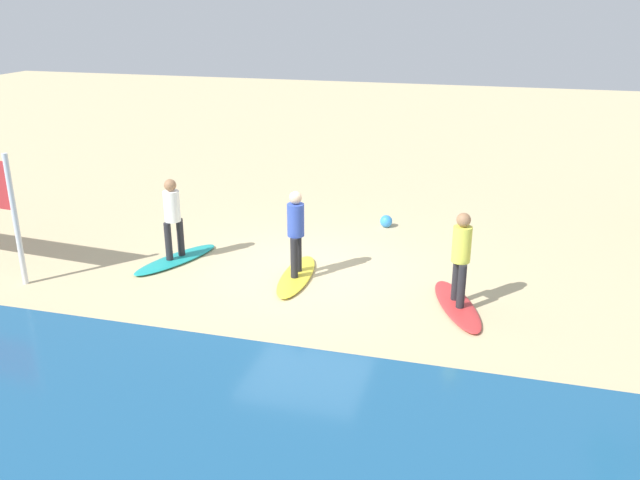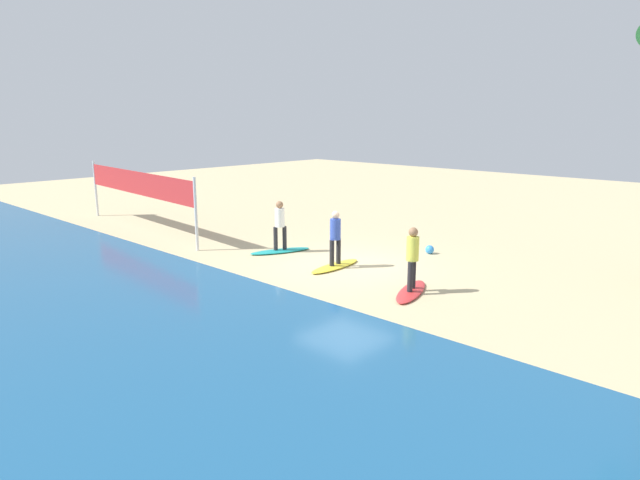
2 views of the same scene
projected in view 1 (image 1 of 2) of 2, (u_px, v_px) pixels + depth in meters
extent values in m
plane|color=#CCB789|center=(307.00, 271.00, 13.09)|extent=(60.00, 60.00, 0.00)
ellipsoid|color=red|center=(457.00, 305.00, 11.55)|extent=(1.27, 2.16, 0.09)
cylinder|color=#232328|center=(461.00, 286.00, 11.25)|extent=(0.14, 0.14, 0.78)
cylinder|color=#232328|center=(456.00, 279.00, 11.55)|extent=(0.14, 0.14, 0.78)
cylinder|color=#E0E04C|center=(462.00, 244.00, 11.16)|extent=(0.32, 0.32, 0.62)
sphere|color=#9E704C|center=(464.00, 220.00, 11.01)|extent=(0.24, 0.24, 0.24)
ellipsoid|color=yellow|center=(296.00, 276.00, 12.76)|extent=(0.70, 2.13, 0.09)
cylinder|color=#232328|center=(294.00, 258.00, 12.46)|extent=(0.14, 0.14, 0.78)
cylinder|color=#232328|center=(298.00, 252.00, 12.76)|extent=(0.14, 0.14, 0.78)
cylinder|color=#334CAD|center=(296.00, 220.00, 12.37)|extent=(0.32, 0.32, 0.62)
sphere|color=beige|center=(295.00, 198.00, 12.22)|extent=(0.24, 0.24, 0.24)
ellipsoid|color=teal|center=(176.00, 259.00, 13.57)|extent=(1.28, 2.16, 0.09)
cylinder|color=#232328|center=(168.00, 241.00, 13.30)|extent=(0.14, 0.14, 0.78)
cylinder|color=#232328|center=(180.00, 237.00, 13.54)|extent=(0.14, 0.14, 0.78)
cylinder|color=white|center=(172.00, 206.00, 13.18)|extent=(0.32, 0.32, 0.62)
sphere|color=#9E704C|center=(170.00, 185.00, 13.03)|extent=(0.24, 0.24, 0.24)
cylinder|color=silver|center=(16.00, 221.00, 12.11)|extent=(0.10, 0.10, 2.50)
sphere|color=#338CE5|center=(386.00, 221.00, 15.54)|extent=(0.29, 0.29, 0.29)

